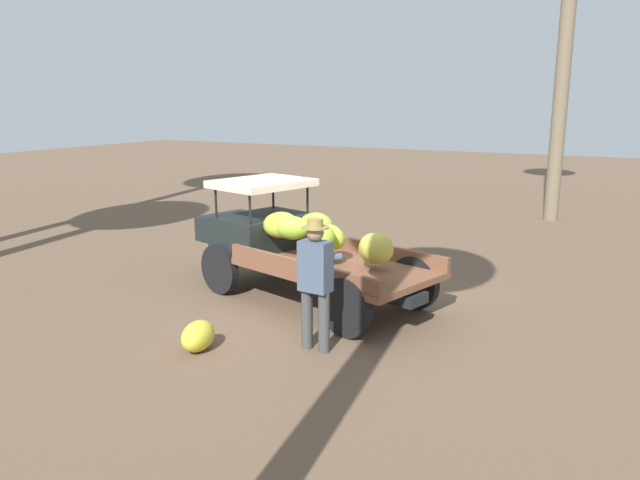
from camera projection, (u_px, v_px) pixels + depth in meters
ground_plane at (309, 298)px, 9.99m from camera, size 60.00×60.00×0.00m
truck at (293, 242)px, 9.98m from camera, size 4.66×2.70×1.86m
farmer at (316, 277)px, 7.73m from camera, size 0.53×0.47×1.74m
loose_banana_bunch at (198, 336)px, 7.88m from camera, size 0.48×0.66×0.41m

